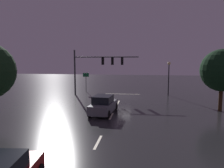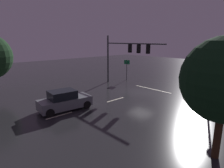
{
  "view_description": "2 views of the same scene",
  "coord_description": "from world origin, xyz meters",
  "px_view_note": "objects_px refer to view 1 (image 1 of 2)",
  "views": [
    {
      "loc": [
        -2.5,
        28.25,
        5.05
      ],
      "look_at": [
        0.69,
        4.38,
        2.21
      ],
      "focal_mm": 34.11,
      "sensor_mm": 36.0,
      "label": 1
    },
    {
      "loc": [
        -13.07,
        16.37,
        5.78
      ],
      "look_at": [
        0.1,
        4.36,
        1.63
      ],
      "focal_mm": 30.63,
      "sensor_mm": 36.0,
      "label": 2
    }
  ],
  "objects_px": {
    "car_approaching": "(104,105)",
    "route_sign": "(86,78)",
    "tree_left_near": "(222,70)",
    "street_lamp_left_kerb": "(169,72)",
    "traffic_signal_assembly": "(98,64)"
  },
  "relations": [
    {
      "from": "car_approaching",
      "to": "route_sign",
      "type": "height_order",
      "value": "route_sign"
    },
    {
      "from": "car_approaching",
      "to": "traffic_signal_assembly",
      "type": "bearing_deg",
      "value": -76.07
    },
    {
      "from": "car_approaching",
      "to": "route_sign",
      "type": "relative_size",
      "value": 1.52
    },
    {
      "from": "traffic_signal_assembly",
      "to": "car_approaching",
      "type": "bearing_deg",
      "value": 103.93
    },
    {
      "from": "street_lamp_left_kerb",
      "to": "tree_left_near",
      "type": "bearing_deg",
      "value": 114.08
    },
    {
      "from": "street_lamp_left_kerb",
      "to": "traffic_signal_assembly",
      "type": "bearing_deg",
      "value": 5.33
    },
    {
      "from": "traffic_signal_assembly",
      "to": "tree_left_near",
      "type": "xyz_separation_m",
      "value": [
        -13.58,
        7.7,
        -0.35
      ]
    },
    {
      "from": "street_lamp_left_kerb",
      "to": "tree_left_near",
      "type": "relative_size",
      "value": 0.78
    },
    {
      "from": "car_approaching",
      "to": "tree_left_near",
      "type": "distance_m",
      "value": 11.78
    },
    {
      "from": "car_approaching",
      "to": "tree_left_near",
      "type": "relative_size",
      "value": 0.75
    },
    {
      "from": "tree_left_near",
      "to": "route_sign",
      "type": "bearing_deg",
      "value": -33.26
    },
    {
      "from": "car_approaching",
      "to": "street_lamp_left_kerb",
      "type": "distance_m",
      "value": 13.33
    },
    {
      "from": "traffic_signal_assembly",
      "to": "street_lamp_left_kerb",
      "type": "height_order",
      "value": "traffic_signal_assembly"
    },
    {
      "from": "route_sign",
      "to": "traffic_signal_assembly",
      "type": "bearing_deg",
      "value": 131.35
    },
    {
      "from": "street_lamp_left_kerb",
      "to": "route_sign",
      "type": "distance_m",
      "value": 12.48
    }
  ]
}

